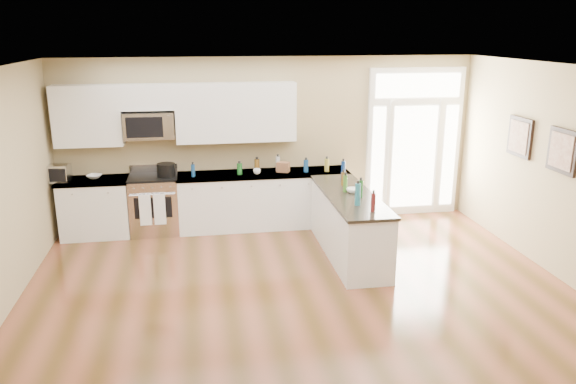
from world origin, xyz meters
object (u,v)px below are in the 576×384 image
Objects in this scene: peninsula_cabinet at (349,227)px; kitchen_range at (155,204)px; stockpot at (166,169)px; toaster_oven at (59,173)px.

kitchen_range is at bearing 153.21° from peninsula_cabinet.
stockpot is (0.22, -0.03, 0.58)m from kitchen_range.
peninsula_cabinet is at bearing -9.45° from toaster_oven.
stockpot reaches higher than kitchen_range.
toaster_oven reaches higher than peninsula_cabinet.
peninsula_cabinet is at bearing -26.79° from kitchen_range.
stockpot is 0.91× the size of toaster_oven.
peninsula_cabinet is at bearing -28.22° from stockpot.
toaster_oven is at bearing -177.47° from kitchen_range.
kitchen_range is 3.73× the size of stockpot.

